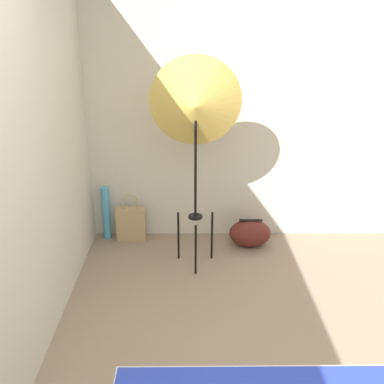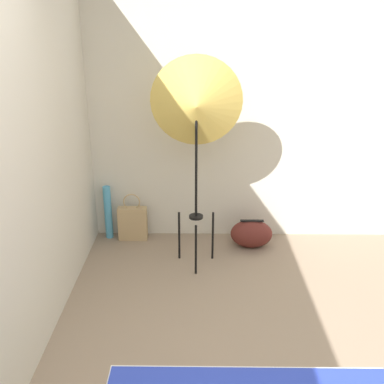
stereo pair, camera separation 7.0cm
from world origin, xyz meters
TOP-DOWN VIEW (x-y plane):
  - wall_back at (0.00, 2.55)m, footprint 8.00×0.05m
  - wall_side_left at (-1.33, 1.00)m, footprint 0.05×8.00m
  - photo_umbrella at (-0.30, 1.94)m, footprint 0.75×0.31m
  - tote_bag at (-0.92, 2.40)m, footprint 0.28×0.10m
  - duffel_bag at (0.23, 2.26)m, footprint 0.40×0.27m
  - paper_roll at (-1.17, 2.44)m, footprint 0.07×0.07m

SIDE VIEW (x-z plane):
  - duffel_bag at x=0.23m, z-range 0.00..0.27m
  - tote_bag at x=-0.92m, z-range -0.07..0.42m
  - paper_roll at x=-1.17m, z-range 0.00..0.54m
  - wall_back at x=0.00m, z-range 0.00..2.60m
  - wall_side_left at x=-1.33m, z-range 0.00..2.60m
  - photo_umbrella at x=-0.30m, z-range 0.51..2.32m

